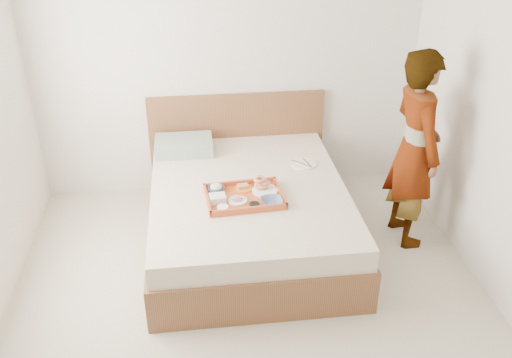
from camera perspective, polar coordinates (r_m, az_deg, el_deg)
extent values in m
cube|color=beige|center=(4.00, -0.10, -14.62)|extent=(3.50, 4.00, 0.01)
cube|color=silver|center=(5.10, -2.94, 12.38)|extent=(3.50, 0.01, 2.60)
cube|color=brown|center=(4.63, -0.77, -3.60)|extent=(1.65, 2.00, 0.53)
cube|color=brown|center=(5.37, -1.95, 3.87)|extent=(1.65, 0.06, 0.95)
cube|color=gray|center=(5.06, -7.36, 3.40)|extent=(0.51, 0.35, 0.12)
cube|color=#C5431B|center=(4.30, -1.21, -1.78)|extent=(0.62, 0.47, 0.05)
cylinder|color=white|center=(4.39, 0.92, -1.17)|extent=(0.22, 0.22, 0.01)
imported|color=navy|center=(4.22, 1.63, -2.33)|extent=(0.18, 0.18, 0.04)
cylinder|color=black|center=(4.18, -0.18, -2.73)|extent=(0.09, 0.09, 0.03)
cylinder|color=white|center=(4.26, -1.88, -2.21)|extent=(0.16, 0.16, 0.01)
cylinder|color=orange|center=(4.42, -1.24, -0.93)|extent=(0.15, 0.15, 0.01)
imported|color=navy|center=(4.39, -4.07, -1.05)|extent=(0.14, 0.14, 0.04)
cube|color=silver|center=(4.26, -3.94, -1.98)|extent=(0.13, 0.11, 0.05)
cylinder|color=white|center=(4.16, -3.40, -2.99)|extent=(0.09, 0.09, 0.03)
cylinder|color=white|center=(4.83, 4.90, 1.53)|extent=(0.29, 0.29, 0.01)
imported|color=beige|center=(4.61, 15.87, 2.90)|extent=(0.44, 0.63, 1.63)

